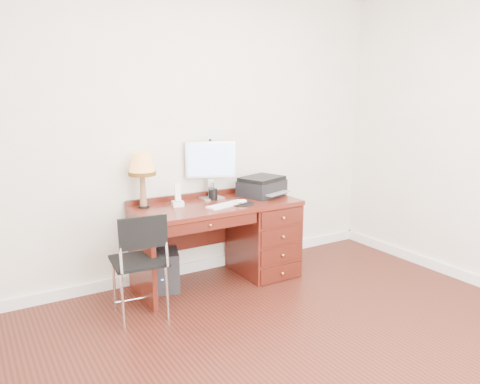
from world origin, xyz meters
TOP-DOWN VIEW (x-y plane):
  - ground at (0.00, 0.00)m, footprint 4.00×4.00m
  - room_shell at (0.00, 0.63)m, footprint 4.00×4.00m
  - desk at (0.32, 1.40)m, footprint 1.50×0.67m
  - monitor at (0.05, 1.63)m, footprint 0.45×0.23m
  - keyboard at (0.03, 1.29)m, footprint 0.42×0.21m
  - mouse_pad at (0.18, 1.26)m, footprint 0.21×0.21m
  - printer at (0.53, 1.47)m, footprint 0.50×0.44m
  - leg_lamp at (-0.62, 1.59)m, footprint 0.23×0.23m
  - phone at (-0.34, 1.49)m, footprint 0.11×0.11m
  - pen_cup at (0.04, 1.55)m, footprint 0.08×0.08m
  - chair at (-0.84, 1.06)m, footprint 0.44×0.44m
  - equipment_box at (-0.52, 1.50)m, footprint 0.38×0.38m

SIDE VIEW (x-z plane):
  - ground at x=0.00m, z-range 0.00..0.00m
  - room_shell at x=0.00m, z-range -1.95..2.05m
  - equipment_box at x=-0.52m, z-range 0.00..0.35m
  - desk at x=0.32m, z-range 0.04..0.79m
  - chair at x=-0.84m, z-range 0.09..0.94m
  - keyboard at x=0.03m, z-range 0.75..0.77m
  - mouse_pad at x=0.18m, z-range 0.74..0.78m
  - pen_cup at x=0.04m, z-range 0.75..0.85m
  - phone at x=-0.34m, z-range 0.71..0.91m
  - printer at x=0.53m, z-range 0.75..0.93m
  - monitor at x=0.05m, z-range 0.82..1.36m
  - leg_lamp at x=-0.62m, z-range 0.86..1.34m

